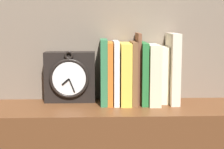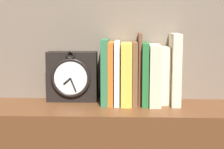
% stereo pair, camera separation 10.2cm
% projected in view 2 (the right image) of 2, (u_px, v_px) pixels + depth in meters
% --- Properties ---
extents(clock, '(0.19, 0.08, 0.20)m').
position_uv_depth(clock, '(72.00, 77.00, 1.42)').
color(clock, black).
rests_on(clock, bookshelf).
extents(book_slot0_green, '(0.03, 0.14, 0.24)m').
position_uv_depth(book_slot0_green, '(105.00, 72.00, 1.38)').
color(book_slot0_green, '#307246').
rests_on(book_slot0_green, bookshelf).
extents(book_slot1_orange, '(0.02, 0.14, 0.23)m').
position_uv_depth(book_slot1_orange, '(111.00, 73.00, 1.38)').
color(book_slot1_orange, orange).
rests_on(book_slot1_orange, bookshelf).
extents(book_slot2_white, '(0.02, 0.14, 0.23)m').
position_uv_depth(book_slot2_white, '(117.00, 73.00, 1.38)').
color(book_slot2_white, white).
rests_on(book_slot2_white, bookshelf).
extents(book_slot3_yellow, '(0.04, 0.15, 0.22)m').
position_uv_depth(book_slot3_yellow, '(126.00, 74.00, 1.37)').
color(book_slot3_yellow, yellow).
rests_on(book_slot3_yellow, bookshelf).
extents(book_slot4_brown, '(0.02, 0.15, 0.23)m').
position_uv_depth(book_slot4_brown, '(135.00, 73.00, 1.37)').
color(book_slot4_brown, brown).
rests_on(book_slot4_brown, bookshelf).
extents(book_slot5_brown, '(0.01, 0.12, 0.26)m').
position_uv_depth(book_slot5_brown, '(140.00, 68.00, 1.39)').
color(book_slot5_brown, brown).
rests_on(book_slot5_brown, bookshelf).
extents(book_slot6_green, '(0.02, 0.15, 0.23)m').
position_uv_depth(book_slot6_green, '(145.00, 73.00, 1.37)').
color(book_slot6_green, '#276F35').
rests_on(book_slot6_green, bookshelf).
extents(book_slot7_cream, '(0.04, 0.16, 0.22)m').
position_uv_depth(book_slot7_cream, '(154.00, 75.00, 1.37)').
color(book_slot7_cream, beige).
rests_on(book_slot7_cream, bookshelf).
extents(book_slot8_cream, '(0.04, 0.11, 0.21)m').
position_uv_depth(book_slot8_cream, '(164.00, 75.00, 1.39)').
color(book_slot8_cream, beige).
rests_on(book_slot8_cream, bookshelf).
extents(book_slot9_cream, '(0.03, 0.14, 0.26)m').
position_uv_depth(book_slot9_cream, '(175.00, 69.00, 1.37)').
color(book_slot9_cream, beige).
rests_on(book_slot9_cream, bookshelf).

